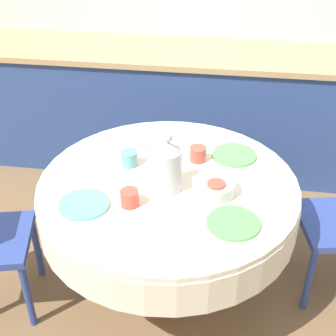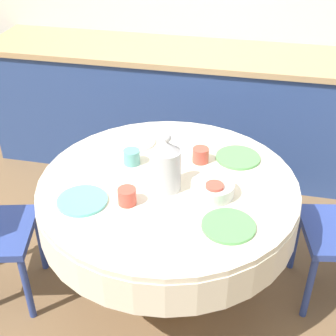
% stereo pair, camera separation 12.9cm
% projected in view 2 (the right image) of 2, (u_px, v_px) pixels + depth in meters
% --- Properties ---
extents(ground_plane, '(12.00, 12.00, 0.00)m').
position_uv_depth(ground_plane, '(168.00, 287.00, 2.65)').
color(ground_plane, brown).
extents(kitchen_counter, '(3.24, 0.64, 0.91)m').
position_uv_depth(kitchen_counter, '(206.00, 110.00, 3.50)').
color(kitchen_counter, '#2D4784').
rests_on(kitchen_counter, ground_plane).
extents(dining_table, '(1.26, 1.26, 0.72)m').
position_uv_depth(dining_table, '(168.00, 202.00, 2.31)').
color(dining_table, olive).
rests_on(dining_table, ground_plane).
extents(plate_near_left, '(0.23, 0.23, 0.01)m').
position_uv_depth(plate_near_left, '(82.00, 201.00, 2.11)').
color(plate_near_left, '#60BCB7').
rests_on(plate_near_left, dining_table).
extents(cup_near_left, '(0.08, 0.08, 0.08)m').
position_uv_depth(cup_near_left, '(127.00, 196.00, 2.09)').
color(cup_near_left, '#CC4C3D').
rests_on(cup_near_left, dining_table).
extents(plate_near_right, '(0.23, 0.23, 0.01)m').
position_uv_depth(plate_near_right, '(228.00, 226.00, 1.97)').
color(plate_near_right, '#5BA85B').
rests_on(plate_near_right, dining_table).
extents(cup_near_right, '(0.08, 0.08, 0.08)m').
position_uv_depth(cup_near_right, '(214.00, 192.00, 2.12)').
color(cup_near_right, '#CC4C3D').
rests_on(cup_near_right, dining_table).
extents(plate_far_left, '(0.23, 0.23, 0.01)m').
position_uv_depth(plate_far_left, '(134.00, 141.00, 2.56)').
color(plate_far_left, white).
rests_on(plate_far_left, dining_table).
extents(cup_far_left, '(0.08, 0.08, 0.08)m').
position_uv_depth(cup_far_left, '(132.00, 157.00, 2.36)').
color(cup_far_left, '#5BA39E').
rests_on(cup_far_left, dining_table).
extents(plate_far_right, '(0.23, 0.23, 0.01)m').
position_uv_depth(plate_far_right, '(238.00, 157.00, 2.42)').
color(plate_far_right, '#5BA85B').
rests_on(plate_far_right, dining_table).
extents(cup_far_right, '(0.08, 0.08, 0.08)m').
position_uv_depth(cup_far_right, '(201.00, 155.00, 2.38)').
color(cup_far_right, '#CC4C3D').
rests_on(cup_far_right, dining_table).
extents(coffee_carafe, '(0.13, 0.13, 0.29)m').
position_uv_depth(coffee_carafe, '(167.00, 166.00, 2.14)').
color(coffee_carafe, '#B2B2B7').
rests_on(coffee_carafe, dining_table).
extents(fruit_bowl, '(0.20, 0.20, 0.06)m').
position_uv_depth(fruit_bowl, '(213.00, 189.00, 2.15)').
color(fruit_bowl, silver).
rests_on(fruit_bowl, dining_table).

